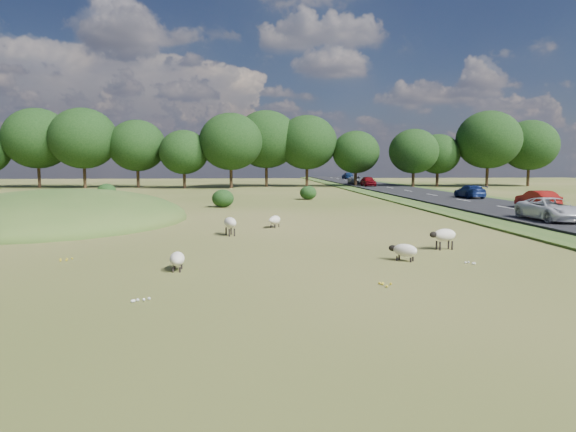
% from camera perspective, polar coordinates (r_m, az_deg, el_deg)
% --- Properties ---
extents(ground, '(160.00, 160.00, 0.00)m').
position_cam_1_polar(ground, '(41.94, -4.59, 0.87)').
color(ground, '#40541A').
rests_on(ground, ground).
extents(mound, '(16.00, 20.00, 4.00)m').
position_cam_1_polar(mound, '(35.97, -24.00, -0.47)').
color(mound, '#33561E').
rests_on(mound, ground).
extents(road, '(8.00, 150.00, 0.25)m').
position_cam_1_polar(road, '(55.70, 16.41, 2.03)').
color(road, black).
rests_on(road, ground).
extents(treeline, '(96.28, 14.66, 11.70)m').
position_cam_1_polar(treeline, '(77.27, -5.57, 8.05)').
color(treeline, black).
rests_on(treeline, ground).
extents(shrubs, '(22.32, 13.14, 1.55)m').
position_cam_1_polar(shrubs, '(49.71, -9.86, 2.45)').
color(shrubs, black).
rests_on(shrubs, ground).
extents(sheep_0, '(1.10, 0.99, 0.65)m').
position_cam_1_polar(sheep_0, '(19.85, 12.79, -3.72)').
color(sheep_0, beige).
rests_on(sheep_0, ground).
extents(sheep_1, '(0.85, 1.35, 0.94)m').
position_cam_1_polar(sheep_1, '(26.23, -6.47, -0.75)').
color(sheep_1, beige).
rests_on(sheep_1, ground).
extents(sheep_2, '(1.30, 0.76, 0.90)m').
position_cam_1_polar(sheep_2, '(22.79, 16.94, -2.05)').
color(sheep_2, beige).
rests_on(sheep_2, ground).
extents(sheep_3, '(0.52, 1.13, 0.65)m').
position_cam_1_polar(sheep_3, '(18.06, -12.21, -4.66)').
color(sheep_3, beige).
rests_on(sheep_3, ground).
extents(sheep_4, '(0.92, 1.23, 0.69)m').
position_cam_1_polar(sheep_4, '(29.25, -1.50, -0.45)').
color(sheep_4, beige).
rests_on(sheep_4, ground).
extents(car_0, '(1.71, 4.24, 1.45)m').
position_cam_1_polar(car_0, '(76.90, 8.91, 3.85)').
color(car_0, maroon).
rests_on(car_0, road).
extents(car_1, '(1.88, 4.62, 1.34)m').
position_cam_1_polar(car_1, '(110.75, 6.65, 4.47)').
color(car_1, navy).
rests_on(car_1, road).
extents(car_2, '(1.78, 4.39, 1.27)m').
position_cam_1_polar(car_2, '(53.48, 19.56, 2.59)').
color(car_2, navy).
rests_on(car_2, road).
extents(car_3, '(2.17, 4.70, 1.31)m').
position_cam_1_polar(car_3, '(84.66, 7.62, 4.00)').
color(car_3, '#A9ACB1').
rests_on(car_3, road).
extents(car_4, '(1.44, 4.14, 1.36)m').
position_cam_1_polar(car_4, '(43.12, 25.98, 1.67)').
color(car_4, maroon).
rests_on(car_4, road).
extents(car_5, '(2.25, 4.88, 1.36)m').
position_cam_1_polar(car_5, '(34.48, 27.20, 0.68)').
color(car_5, white).
rests_on(car_5, road).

